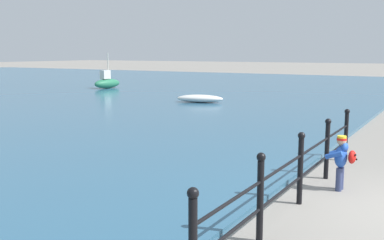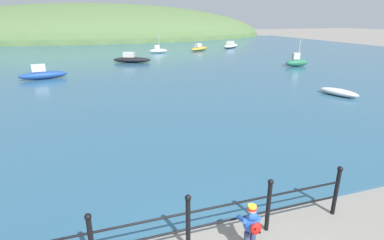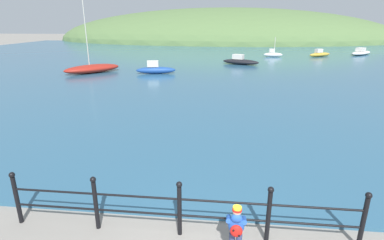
{
  "view_description": "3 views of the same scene",
  "coord_description": "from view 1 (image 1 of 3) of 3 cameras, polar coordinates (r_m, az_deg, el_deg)",
  "views": [
    {
      "loc": [
        -7.54,
        -0.6,
        2.49
      ],
      "look_at": [
        0.33,
        4.04,
        1.1
      ],
      "focal_mm": 42.0,
      "sensor_mm": 36.0,
      "label": 1
    },
    {
      "loc": [
        -1.9,
        -2.99,
        4.27
      ],
      "look_at": [
        0.94,
        5.55,
        1.17
      ],
      "focal_mm": 28.0,
      "sensor_mm": 36.0,
      "label": 2
    },
    {
      "loc": [
        0.32,
        -3.54,
        4.15
      ],
      "look_at": [
        -0.65,
        5.28,
        1.22
      ],
      "focal_mm": 28.0,
      "sensor_mm": 36.0,
      "label": 3
    }
  ],
  "objects": [
    {
      "name": "boat_far_left",
      "position": [
        30.59,
        -10.74,
        4.73
      ],
      "size": [
        2.22,
        0.92,
        2.36
      ],
      "color": "#287551",
      "rests_on": "water"
    },
    {
      "name": "iron_railing",
      "position": [
        7.59,
        13.6,
        -5.7
      ],
      "size": [
        7.08,
        0.12,
        1.21
      ],
      "color": "black",
      "rests_on": "ground"
    },
    {
      "name": "boat_nearest_quay",
      "position": [
        21.52,
        1.01,
        2.74
      ],
      "size": [
        1.39,
        2.37,
        0.37
      ],
      "color": "silver",
      "rests_on": "water"
    },
    {
      "name": "child_in_coat",
      "position": [
        8.54,
        18.51,
        -4.56
      ],
      "size": [
        0.39,
        0.53,
        1.0
      ],
      "color": "navy",
      "rests_on": "ground"
    }
  ]
}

